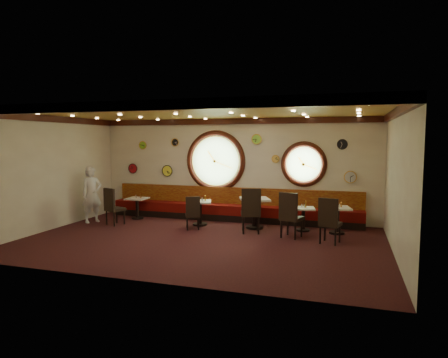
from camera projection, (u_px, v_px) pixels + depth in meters
floor at (200, 241)px, 9.99m from camera, size 9.00×6.00×0.00m
ceiling at (200, 112)px, 9.69m from camera, size 9.00×6.00×0.02m
wall_back at (234, 169)px, 12.69m from camera, size 9.00×0.02×3.20m
wall_front at (139, 193)px, 6.99m from camera, size 9.00×0.02×3.20m
wall_left at (50, 173)px, 11.18m from camera, size 0.02×6.00×3.20m
wall_right at (397, 183)px, 8.50m from camera, size 0.02×6.00×3.20m
molding_back at (233, 121)px, 12.50m from camera, size 9.00×0.10×0.18m
molding_front at (139, 106)px, 6.89m from camera, size 9.00×0.10×0.18m
molding_left at (49, 119)px, 11.02m from camera, size 0.10×6.00×0.18m
molding_right at (398, 112)px, 8.37m from camera, size 0.10×6.00×0.18m
banquette_base at (231, 217)px, 12.57m from camera, size 8.00×0.55×0.20m
banquette_seat at (231, 209)px, 12.54m from camera, size 8.00×0.55×0.30m
banquette_back at (233, 196)px, 12.71m from camera, size 8.00×0.10×0.55m
porthole_left_glass at (216, 161)px, 12.84m from camera, size 1.66×0.02×1.66m
porthole_left_frame at (216, 161)px, 12.82m from camera, size 1.98×0.18×1.98m
porthole_left_ring at (215, 161)px, 12.80m from camera, size 1.61×0.03×1.61m
porthole_right_glass at (304, 164)px, 12.01m from camera, size 1.10×0.02×1.10m
porthole_right_frame at (304, 164)px, 11.99m from camera, size 1.38×0.18×1.38m
porthole_right_ring at (304, 164)px, 11.97m from camera, size 1.09×0.03×1.09m
wall_clock_0 at (167, 171)px, 13.35m from camera, size 0.36×0.03×0.36m
wall_clock_1 at (133, 168)px, 13.73m from camera, size 0.32×0.03×0.32m
wall_clock_2 at (257, 139)px, 12.34m from camera, size 0.30×0.03×0.30m
wall_clock_3 at (350, 177)px, 11.61m from camera, size 0.34×0.03×0.34m
wall_clock_4 at (175, 142)px, 13.16m from camera, size 0.24×0.03×0.24m
wall_clock_5 at (342, 144)px, 11.59m from camera, size 0.28×0.03×0.28m
wall_clock_6 at (276, 159)px, 12.21m from camera, size 0.22×0.03×0.22m
wall_clock_7 at (143, 145)px, 13.53m from camera, size 0.26×0.03×0.26m
table_a at (137, 206)px, 12.82m from camera, size 0.62×0.62×0.67m
table_b at (200, 210)px, 11.82m from camera, size 0.84×0.84×0.73m
table_c at (255, 209)px, 11.39m from camera, size 1.04×1.04×0.87m
table_d at (303, 216)px, 11.07m from camera, size 0.70×0.70×0.66m
table_e at (337, 217)px, 10.74m from camera, size 0.79×0.79×0.73m
chair_a at (112, 204)px, 11.80m from camera, size 0.60×0.60×0.69m
chair_b at (193, 211)px, 11.21m from camera, size 0.53×0.53×0.59m
chair_c at (251, 208)px, 10.74m from camera, size 0.65×0.65×0.77m
chair_d at (290, 212)px, 10.22m from camera, size 0.62×0.62×0.74m
chair_e at (329, 218)px, 9.64m from camera, size 0.57×0.57×0.70m
condiment_a_salt at (136, 196)px, 12.81m from camera, size 0.03×0.03×0.09m
condiment_b_salt at (199, 199)px, 11.87m from camera, size 0.03×0.03×0.09m
condiment_c_salt at (249, 196)px, 11.41m from camera, size 0.03×0.03×0.09m
condiment_d_salt at (302, 205)px, 11.11m from camera, size 0.03×0.03×0.09m
condiment_a_pepper at (136, 197)px, 12.77m from camera, size 0.03×0.03×0.09m
condiment_b_pepper at (202, 199)px, 11.79m from camera, size 0.03×0.03×0.10m
condiment_c_pepper at (256, 197)px, 11.29m from camera, size 0.04×0.04×0.10m
condiment_d_pepper at (305, 206)px, 11.06m from camera, size 0.04×0.04×0.11m
condiment_a_bottle at (141, 196)px, 12.78m from camera, size 0.04×0.04×0.14m
condiment_b_bottle at (205, 198)px, 11.81m from camera, size 0.05×0.05×0.16m
condiment_c_bottle at (258, 195)px, 11.39m from camera, size 0.05×0.05×0.18m
condiment_d_bottle at (305, 204)px, 11.06m from camera, size 0.06×0.06×0.18m
condiment_e_salt at (333, 205)px, 10.75m from camera, size 0.04×0.04×0.10m
condiment_e_pepper at (339, 206)px, 10.65m from camera, size 0.04×0.04×0.10m
condiment_e_bottle at (341, 204)px, 10.71m from camera, size 0.04×0.04×0.14m
waiter at (92, 194)px, 12.22m from camera, size 0.69×0.75×1.72m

